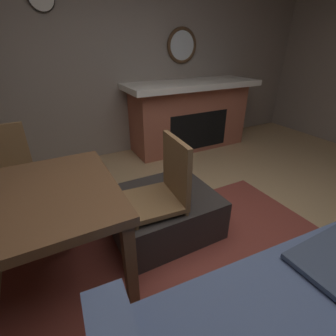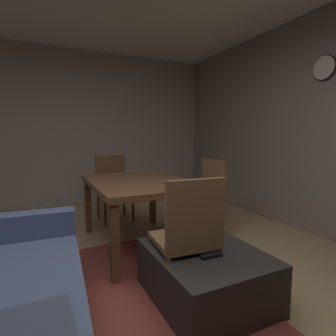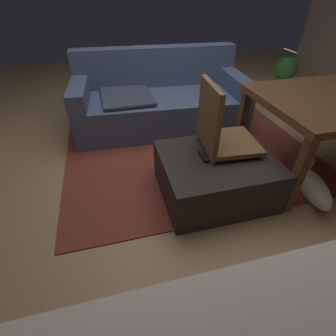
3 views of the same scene
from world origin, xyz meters
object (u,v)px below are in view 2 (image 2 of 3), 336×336
ottoman_coffee_table (205,275)px  dining_chair_east (113,183)px  dining_table (138,187)px  wall_clock (324,68)px  small_dog (186,238)px  dining_chair_west (189,232)px  tv_remote (211,256)px  dining_chair_south (206,192)px

ottoman_coffee_table → dining_chair_east: size_ratio=0.96×
dining_table → wall_clock: size_ratio=5.01×
ottoman_coffee_table → small_dog: (0.76, -0.26, -0.03)m
dining_chair_west → wall_clock: size_ratio=3.23×
tv_remote → wall_clock: wall_clock is taller
ottoman_coffee_table → tv_remote: bearing=166.4°
dining_chair_east → dining_chair_south: same height
tv_remote → small_dog: 0.94m
dining_chair_east → small_dog: (-1.52, -0.38, -0.37)m
dining_chair_south → dining_table: bearing=90.3°
dining_table → dining_chair_south: dining_chair_south is taller
dining_chair_south → tv_remote: bearing=147.5°
dining_chair_east → tv_remote: bearing=-177.9°
tv_remote → dining_chair_east: 2.39m
tv_remote → dining_chair_east: size_ratio=0.17×
dining_chair_west → dining_chair_south: size_ratio=1.00×
dining_table → dining_chair_south: size_ratio=1.55×
dining_chair_west → wall_clock: (0.46, -2.05, 1.48)m
dining_table → small_dog: size_ratio=2.62×
tv_remote → small_dog: size_ratio=0.29×
dining_chair_south → ottoman_coffee_table: bearing=146.0°
ottoman_coffee_table → dining_table: size_ratio=0.62×
dining_chair_south → dining_chair_west: bearing=141.1°
dining_chair_west → dining_chair_east: bearing=-0.1°
ottoman_coffee_table → dining_table: bearing=5.3°
dining_chair_east → small_dog: bearing=-166.1°
ottoman_coffee_table → dining_table: dining_table is taller
dining_table → wall_clock: wall_clock is taller
dining_chair_east → small_dog: size_ratio=1.69×
dining_table → dining_chair_east: (1.11, 0.00, -0.14)m
dining_chair_west → dining_chair_east: size_ratio=1.00×
dining_chair_east → ottoman_coffee_table: bearing=-177.2°
ottoman_coffee_table → small_dog: ottoman_coffee_table is taller
dining_table → wall_clock: bearing=-107.7°
tv_remote → dining_chair_south: (1.28, -0.81, 0.13)m
dining_table → dining_chair_south: bearing=-89.7°
tv_remote → dining_chair_east: bearing=2.5°
dining_chair_east → dining_chair_west: bearing=179.9°
ottoman_coffee_table → dining_chair_west: bearing=66.8°
tv_remote → dining_chair_south: 1.52m
wall_clock → dining_chair_south: bearing=60.3°
dining_table → ottoman_coffee_table: bearing=-174.7°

